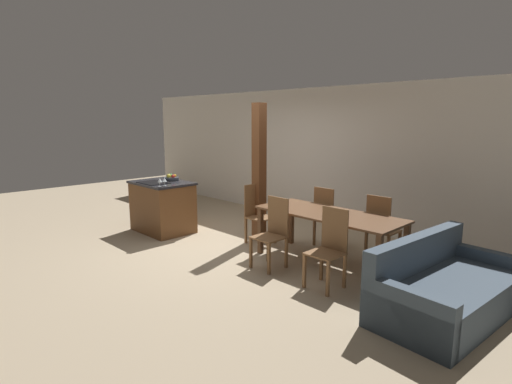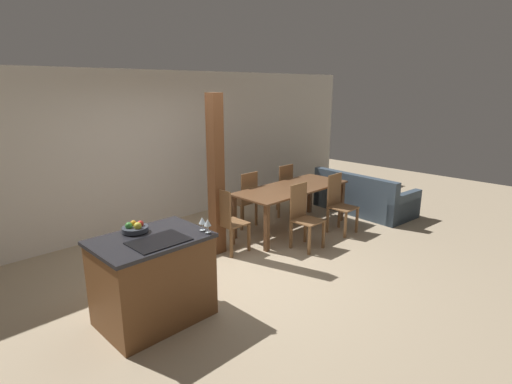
% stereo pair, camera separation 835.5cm
% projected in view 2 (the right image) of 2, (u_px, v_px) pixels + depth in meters
% --- Properties ---
extents(ground_plane, '(16.00, 16.00, 0.00)m').
position_uv_depth(ground_plane, '(235.00, 269.00, 5.47)').
color(ground_plane, tan).
extents(wall_back, '(11.20, 0.08, 2.70)m').
position_uv_depth(wall_back, '(138.00, 152.00, 6.79)').
color(wall_back, silver).
rests_on(wall_back, ground_plane).
extents(kitchen_island, '(1.14, 0.82, 0.95)m').
position_uv_depth(kitchen_island, '(153.00, 279.00, 4.20)').
color(kitchen_island, brown).
rests_on(kitchen_island, ground_plane).
extents(fruit_bowl, '(0.27, 0.27, 0.12)m').
position_uv_depth(fruit_bowl, '(135.00, 228.00, 4.21)').
color(fruit_bowl, '#383D47').
rests_on(fruit_bowl, kitchen_island).
extents(wine_glass_near, '(0.08, 0.08, 0.15)m').
position_uv_depth(wine_glass_near, '(208.00, 223.00, 4.16)').
color(wine_glass_near, silver).
rests_on(wine_glass_near, kitchen_island).
extents(wine_glass_middle, '(0.08, 0.08, 0.15)m').
position_uv_depth(wine_glass_middle, '(202.00, 221.00, 4.22)').
color(wine_glass_middle, silver).
rests_on(wine_glass_middle, kitchen_island).
extents(dining_table, '(2.14, 0.87, 0.76)m').
position_uv_depth(dining_table, '(292.00, 192.00, 6.85)').
color(dining_table, brown).
rests_on(dining_table, ground_plane).
extents(dining_chair_near_left, '(0.40, 0.40, 1.00)m').
position_uv_depth(dining_chair_near_left, '(304.00, 215.00, 6.12)').
color(dining_chair_near_left, brown).
rests_on(dining_chair_near_left, ground_plane).
extents(dining_chair_near_right, '(0.40, 0.40, 1.00)m').
position_uv_depth(dining_chair_near_right, '(339.00, 203.00, 6.77)').
color(dining_chair_near_right, brown).
rests_on(dining_chair_near_right, ground_plane).
extents(dining_chair_far_left, '(0.40, 0.40, 1.00)m').
position_uv_depth(dining_chair_far_left, '(245.00, 199.00, 7.01)').
color(dining_chair_far_left, brown).
rests_on(dining_chair_far_left, ground_plane).
extents(dining_chair_far_right, '(0.40, 0.40, 1.00)m').
position_uv_depth(dining_chair_far_right, '(282.00, 189.00, 7.67)').
color(dining_chair_far_right, brown).
rests_on(dining_chair_far_right, ground_plane).
extents(dining_chair_head_end, '(0.40, 0.40, 1.00)m').
position_uv_depth(dining_chair_head_end, '(228.00, 220.00, 5.90)').
color(dining_chair_head_end, brown).
rests_on(dining_chair_head_end, ground_plane).
extents(couch, '(1.09, 1.94, 0.80)m').
position_uv_depth(couch, '(363.00, 199.00, 7.93)').
color(couch, '#3D4C5B').
rests_on(couch, ground_plane).
extents(timber_post, '(0.18, 0.18, 2.35)m').
position_uv_depth(timber_post, '(216.00, 176.00, 5.76)').
color(timber_post, brown).
rests_on(timber_post, ground_plane).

